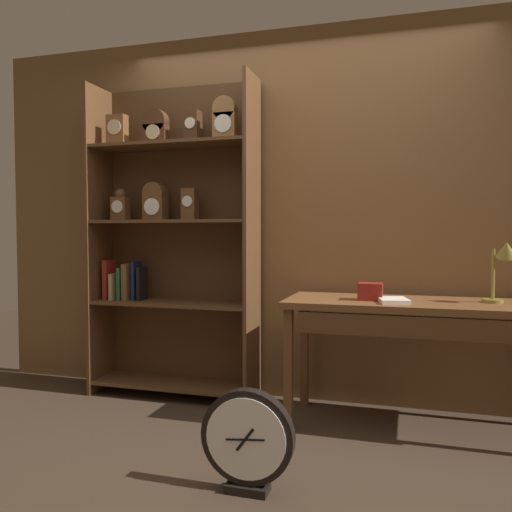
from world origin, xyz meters
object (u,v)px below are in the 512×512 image
object	(u,v)px
toolbox_small	(370,292)
round_clock_large	(247,440)
bookshelf	(172,234)
open_repair_manual	(393,300)
workbench	(412,316)
desk_lamp	(503,261)

from	to	relation	value
toolbox_small	round_clock_large	distance (m)	1.24
bookshelf	open_repair_manual	size ratio (longest dim) A/B	10.19
bookshelf	open_repair_manual	world-z (taller)	bookshelf
workbench	toolbox_small	world-z (taller)	toolbox_small
round_clock_large	workbench	bearing A→B (deg)	54.67
workbench	round_clock_large	size ratio (longest dim) A/B	3.17
toolbox_small	open_repair_manual	size ratio (longest dim) A/B	0.65
workbench	round_clock_large	bearing A→B (deg)	-125.33
desk_lamp	round_clock_large	world-z (taller)	desk_lamp
bookshelf	workbench	size ratio (longest dim) A/B	1.50
bookshelf	workbench	xyz separation A→B (m)	(1.66, -0.22, -0.49)
toolbox_small	open_repair_manual	world-z (taller)	toolbox_small
bookshelf	round_clock_large	xyz separation A→B (m)	(0.96, -1.22, -0.93)
toolbox_small	open_repair_manual	xyz separation A→B (m)	(0.14, -0.07, -0.04)
workbench	open_repair_manual	size ratio (longest dim) A/B	6.81
desk_lamp	toolbox_small	size ratio (longest dim) A/B	2.64
toolbox_small	round_clock_large	bearing A→B (deg)	-115.12
workbench	desk_lamp	distance (m)	0.60
workbench	desk_lamp	size ratio (longest dim) A/B	3.97
round_clock_large	toolbox_small	bearing A→B (deg)	64.88
desk_lamp	workbench	bearing A→B (deg)	-174.75
desk_lamp	open_repair_manual	bearing A→B (deg)	-168.29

